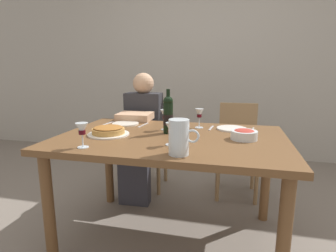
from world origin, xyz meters
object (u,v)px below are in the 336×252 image
salad_bowl (244,134)px  chair_left (148,138)px  wine_glass_centre (82,130)px  wine_glass_right_diner (171,129)px  wine_glass_spare (199,114)px  water_pitcher (179,139)px  baked_tart (108,131)px  diner_left (141,132)px  dining_table (171,149)px  dinner_plate_left_setting (232,129)px  dinner_plate_right_setting (125,124)px  chair_right (237,143)px  wine_glass_left_diner (165,115)px  wine_bottle (168,115)px

salad_bowl → chair_left: bearing=136.4°
wine_glass_centre → salad_bowl: bearing=24.2°
wine_glass_right_diner → wine_glass_spare: wine_glass_spare is taller
water_pitcher → baked_tart: bearing=150.3°
salad_bowl → wine_glass_right_diner: 0.49m
diner_left → baked_tart: bearing=89.6°
chair_left → baked_tart: bearing=89.6°
chair_left → dining_table: bearing=114.5°
wine_glass_spare → chair_left: wine_glass_spare is taller
baked_tart → dinner_plate_left_setting: (0.81, 0.37, -0.02)m
dining_table → wine_glass_centre: wine_glass_centre is taller
water_pitcher → diner_left: 1.21m
dining_table → dinner_plate_right_setting: 0.54m
wine_glass_right_diner → chair_right: (0.40, 1.13, -0.36)m
dinner_plate_right_setting → wine_glass_left_diner: bearing=-17.6°
baked_tart → wine_glass_centre: (-0.01, -0.31, 0.07)m
water_pitcher → wine_glass_left_diner: bearing=110.8°
wine_glass_left_diner → dinner_plate_right_setting: (-0.36, 0.11, -0.10)m
diner_left → chair_left: bearing=-90.4°
dining_table → dinner_plate_left_setting: dinner_plate_left_setting is taller
baked_tart → dinner_plate_left_setting: baked_tart is taller
wine_glass_spare → dinner_plate_left_setting: bearing=0.5°
wine_bottle → diner_left: 0.76m
dining_table → diner_left: 0.80m
baked_tart → chair_left: (-0.03, 0.97, -0.29)m
wine_glass_left_diner → wine_glass_centre: size_ratio=1.04×
wine_bottle → salad_bowl: 0.52m
dinner_plate_left_setting → water_pitcher: bearing=-110.9°
water_pitcher → diner_left: (-0.57, 1.04, -0.23)m
wine_glass_spare → chair_left: (-0.60, 0.60, -0.37)m
dining_table → dinner_plate_left_setting: size_ratio=6.86×
wine_bottle → dinner_plate_right_setting: 0.47m
wine_bottle → dinner_plate_left_setting: 0.50m
dinner_plate_right_setting → chair_right: (0.89, 0.62, -0.27)m
water_pitcher → wine_glass_spare: (0.02, 0.68, 0.02)m
salad_bowl → chair_right: 0.94m
baked_tart → wine_glass_left_diner: bearing=35.7°
wine_bottle → wine_glass_right_diner: bearing=-73.5°
wine_glass_left_diner → wine_glass_centre: (-0.35, -0.56, -0.00)m
salad_bowl → wine_glass_left_diner: 0.58m
wine_glass_left_diner → wine_glass_centre: bearing=-122.0°
dining_table → diner_left: diner_left is taller
baked_tart → wine_glass_spare: 0.68m
water_pitcher → wine_glass_centre: water_pitcher is taller
wine_bottle → chair_left: bearing=116.7°
dining_table → dinner_plate_left_setting: 0.50m
baked_tart → wine_glass_right_diner: wine_glass_right_diner is taller
wine_glass_spare → wine_glass_centre: bearing=-130.3°
dining_table → wine_glass_right_diner: size_ratio=11.12×
dinner_plate_left_setting → wine_glass_left_diner: bearing=-164.9°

